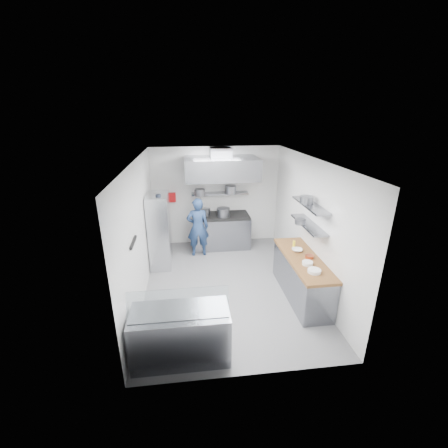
{
  "coord_description": "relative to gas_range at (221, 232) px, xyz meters",
  "views": [
    {
      "loc": [
        -0.79,
        -5.81,
        3.67
      ],
      "look_at": [
        0.0,
        0.6,
        1.25
      ],
      "focal_mm": 24.0,
      "sensor_mm": 36.0,
      "label": 1
    }
  ],
  "objects": [
    {
      "name": "squeeze_bottle",
      "position": [
        1.33,
        -2.26,
        0.54
      ],
      "size": [
        0.06,
        0.06,
        0.18
      ],
      "primitive_type": "cylinder",
      "color": "yellow",
      "rests_on": "prep_counter_top"
    },
    {
      "name": "stock_pot_left",
      "position": [
        -0.42,
        0.02,
        0.61
      ],
      "size": [
        0.25,
        0.25,
        0.2
      ],
      "primitive_type": "cylinder",
      "color": "slate",
      "rests_on": "cooktop"
    },
    {
      "name": "wire_rack",
      "position": [
        -1.63,
        -0.9,
        0.48
      ],
      "size": [
        0.5,
        0.9,
        1.85
      ],
      "primitive_type": "cube",
      "color": "silver",
      "rests_on": "floor"
    },
    {
      "name": "prep_counter_top",
      "position": [
        1.38,
        -2.7,
        0.42
      ],
      "size": [
        0.65,
        2.04,
        0.06
      ],
      "primitive_type": "cube",
      "color": "brown",
      "rests_on": "prep_counter_base"
    },
    {
      "name": "floor",
      "position": [
        -0.1,
        -2.1,
        -0.45
      ],
      "size": [
        5.0,
        5.0,
        0.0
      ],
      "primitive_type": "plane",
      "color": "slate",
      "rests_on": "ground"
    },
    {
      "name": "stock_pot_mid",
      "position": [
        0.05,
        -0.14,
        0.63
      ],
      "size": [
        0.36,
        0.36,
        0.24
      ],
      "primitive_type": "cylinder",
      "color": "slate",
      "rests_on": "cooktop"
    },
    {
      "name": "mixing_bowl",
      "position": [
        1.35,
        -2.4,
        0.48
      ],
      "size": [
        0.28,
        0.28,
        0.05
      ],
      "primitive_type": "imported",
      "rotation": [
        0.0,
        0.0,
        -0.3
      ],
      "color": "white",
      "rests_on": "prep_counter_top"
    },
    {
      "name": "wall_right",
      "position": [
        1.7,
        -2.1,
        0.95
      ],
      "size": [
        2.8,
        5.0,
        0.02
      ],
      "primitive_type": "cube",
      "rotation": [
        1.57,
        0.0,
        -1.57
      ],
      "color": "white",
      "rests_on": "floor"
    },
    {
      "name": "shelf_pot_c",
      "position": [
        1.37,
        -2.4,
        1.12
      ],
      "size": [
        0.22,
        0.22,
        0.1
      ],
      "primitive_type": "cylinder",
      "color": "slate",
      "rests_on": "wall_shelf_lower"
    },
    {
      "name": "gas_range",
      "position": [
        0.0,
        0.0,
        0.0
      ],
      "size": [
        1.6,
        0.8,
        0.9
      ],
      "primitive_type": "cube",
      "color": "gray",
      "rests_on": "floor"
    },
    {
      "name": "extractor_hood",
      "position": [
        0.0,
        -0.18,
        1.85
      ],
      "size": [
        1.9,
        1.15,
        0.55
      ],
      "primitive_type": "cube",
      "color": "gray",
      "rests_on": "wall_back"
    },
    {
      "name": "wall_shelf_lower",
      "position": [
        1.54,
        -2.4,
        1.05
      ],
      "size": [
        0.3,
        1.3,
        0.04
      ],
      "primitive_type": "cube",
      "color": "gray",
      "rests_on": "wall_right"
    },
    {
      "name": "shelf_pot_a",
      "position": [
        -0.58,
        -0.01,
        1.18
      ],
      "size": [
        0.29,
        0.29,
        0.18
      ],
      "primitive_type": "cylinder",
      "color": "slate",
      "rests_on": "over_range_shelf"
    },
    {
      "name": "wall_back",
      "position": [
        -0.1,
        0.4,
        0.95
      ],
      "size": [
        3.6,
        2.8,
        0.02
      ],
      "primitive_type": "cube",
      "rotation": [
        1.57,
        0.0,
        0.0
      ],
      "color": "white",
      "rests_on": "floor"
    },
    {
      "name": "display_glass",
      "position": [
        -1.1,
        -4.22,
        0.62
      ],
      "size": [
        1.47,
        0.19,
        0.42
      ],
      "primitive_type": "cube",
      "rotation": [
        -0.38,
        0.0,
        0.0
      ],
      "color": "silver",
      "rests_on": "display_case"
    },
    {
      "name": "display_case",
      "position": [
        -1.1,
        -4.1,
        -0.03
      ],
      "size": [
        1.5,
        0.7,
        0.85
      ],
      "primitive_type": "cube",
      "color": "gray",
      "rests_on": "floor"
    },
    {
      "name": "copper_pan",
      "position": [
        1.49,
        -2.73,
        0.48
      ],
      "size": [
        0.17,
        0.17,
        0.06
      ],
      "primitive_type": "cylinder",
      "color": "#D3603B",
      "rests_on": "prep_counter_top"
    },
    {
      "name": "wall_left",
      "position": [
        -1.9,
        -2.1,
        0.95
      ],
      "size": [
        2.8,
        5.0,
        0.02
      ],
      "primitive_type": "cube",
      "rotation": [
        1.57,
        0.0,
        1.57
      ],
      "color": "white",
      "rests_on": "floor"
    },
    {
      "name": "red_firebox",
      "position": [
        -1.35,
        0.34,
        0.97
      ],
      "size": [
        0.22,
        0.1,
        0.26
      ],
      "primitive_type": "cube",
      "color": "red",
      "rests_on": "wall_back"
    },
    {
      "name": "prep_counter_base",
      "position": [
        1.38,
        -2.7,
        -0.03
      ],
      "size": [
        0.62,
        2.0,
        0.84
      ],
      "primitive_type": "cube",
      "color": "gray",
      "rests_on": "floor"
    },
    {
      "name": "rack_bin_a",
      "position": [
        -1.63,
        -1.1,
        0.35
      ],
      "size": [
        0.16,
        0.2,
        0.18
      ],
      "primitive_type": "cube",
      "color": "white",
      "rests_on": "wire_rack"
    },
    {
      "name": "rack_bin_b",
      "position": [
        -1.63,
        -0.6,
        0.85
      ],
      "size": [
        0.13,
        0.16,
        0.15
      ],
      "primitive_type": "cube",
      "color": "yellow",
      "rests_on": "wire_rack"
    },
    {
      "name": "hood_duct",
      "position": [
        0.0,
        0.05,
        2.23
      ],
      "size": [
        0.55,
        0.55,
        0.24
      ],
      "primitive_type": "cube",
      "color": "slate",
      "rests_on": "extractor_hood"
    },
    {
      "name": "shelf_pot_b",
      "position": [
        0.28,
        0.1,
        1.2
      ],
      "size": [
        0.31,
        0.31,
        0.22
      ],
      "primitive_type": "cylinder",
      "color": "slate",
      "rests_on": "over_range_shelf"
    },
    {
      "name": "rack_jar",
      "position": [
        -1.58,
        -1.07,
        1.35
      ],
      "size": [
        0.12,
        0.12,
        0.18
      ],
      "primitive_type": "cylinder",
      "color": "black",
      "rests_on": "wire_rack"
    },
    {
      "name": "plate_stack_a",
      "position": [
        1.35,
        -3.3,
        0.48
      ],
      "size": [
        0.24,
        0.24,
        0.06
      ],
      "primitive_type": "cylinder",
      "color": "white",
      "rests_on": "prep_counter_top"
    },
    {
      "name": "wall_front",
      "position": [
        -0.1,
        -4.6,
        0.95
      ],
      "size": [
        3.6,
        2.8,
        0.02
      ],
      "primitive_type": "cube",
      "rotation": [
        -1.57,
        0.0,
        0.0
      ],
      "color": "white",
      "rests_on": "floor"
    },
    {
      "name": "cooktop",
      "position": [
        0.0,
        0.0,
        0.48
      ],
      "size": [
        1.57,
        0.78,
        0.06
      ],
      "primitive_type": "cube",
      "color": "black",
      "rests_on": "gas_range"
    },
    {
      "name": "knife_strip",
      "position": [
        -1.88,
        -3.0,
        1.1
      ],
      "size": [
        0.04,
        0.55,
        0.05
      ],
      "primitive_type": "cube",
      "color": "black",
      "rests_on": "wall_left"
    },
    {
      "name": "shelf_pot_d",
      "position": [
        1.49,
        -2.32,
        1.56
      ],
      "size": [
        0.27,
        0.27,
        0.14
      ],
      "primitive_type": "cylinder",
      "color": "slate",
      "rests_on": "wall_shelf_upper"
    },
    {
      "name": "chef",
      "position": [
        -0.67,
        -0.47,
        0.35
      ],
      "size": [
        0.6,
        0.4,
        1.6
      ],
      "primitive_type": "imported",
      "rotation": [
        0.0,
        0.0,
        3.18
      ],
      "color": "navy",
      "rests_on": "floor"
    },
    {
      "name": "ceiling",
      "position": [
        -0.1,
        -2.1,
        2.35
      ],
      "size": [
        5.0,
        5.0,
        0.0
      ],
      "primitive_type": "plane",
      "rotation": [
        3.14,
        0.0,
        0.0
      ],
      "color": "silver",
      "rests_on": "wall_back"
    },
    {
      "name": "over_range_shelf",
      "position": [
        0.0,
        0.24,
        1.07
      ],
      "size": [
        1.6,
        0.3,
        0.04
      ],
      "primitive_type": "cube",
      "color": "gray",
      "rests_on": "wall_back"
    },
    {
      "name": "wall_shelf_upper",
      "position": [
        1.54,
        -2.4,
        1.47
      ],
      "size": [
        0.3,
        1.3,
        0.04
      ],
      "primitive_type": "cube",
      "color": "gray",
      "rests_on": "wall_right"
    },
    {
      "name": "plate_stack_b",
      "position": [
        1.35,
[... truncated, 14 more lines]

